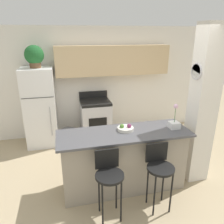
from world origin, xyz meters
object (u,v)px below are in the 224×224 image
object	(u,v)px
bar_stool_right	(159,168)
fruit_bowl	(126,128)
bar_stool_left	(109,175)
stove_range	(96,119)
refrigerator	(40,107)
trash_bin	(68,137)
potted_plant_on_fridge	(34,56)
orchid_vase	(174,123)

from	to	relation	value
bar_stool_right	fruit_bowl	world-z (taller)	fruit_bowl
bar_stool_left	stove_range	bearing A→B (deg)	84.65
refrigerator	bar_stool_left	size ratio (longest dim) A/B	1.79
fruit_bowl	trash_bin	world-z (taller)	fruit_bowl
potted_plant_on_fridge	trash_bin	xyz separation A→B (m)	(0.55, -0.23, -1.77)
orchid_vase	stove_range	bearing A→B (deg)	115.22
refrigerator	trash_bin	distance (m)	0.90
bar_stool_right	fruit_bowl	bearing A→B (deg)	118.15
refrigerator	stove_range	world-z (taller)	refrigerator
orchid_vase	fruit_bowl	bearing A→B (deg)	172.67
refrigerator	stove_range	size ratio (longest dim) A/B	1.61
potted_plant_on_fridge	orchid_vase	distance (m)	3.02
potted_plant_on_fridge	fruit_bowl	world-z (taller)	potted_plant_on_fridge
bar_stool_left	trash_bin	size ratio (longest dim) A/B	2.53
bar_stool_right	orchid_vase	distance (m)	0.79
stove_range	bar_stool_right	size ratio (longest dim) A/B	1.11
potted_plant_on_fridge	orchid_vase	bearing A→B (deg)	-41.95
fruit_bowl	potted_plant_on_fridge	bearing A→B (deg)	127.10
trash_bin	bar_stool_right	bearing A→B (deg)	-62.30
refrigerator	fruit_bowl	xyz separation A→B (m)	(1.39, -1.83, 0.15)
stove_range	orchid_vase	size ratio (longest dim) A/B	2.69
bar_stool_left	orchid_vase	xyz separation A→B (m)	(1.16, 0.49, 0.43)
orchid_vase	bar_stool_right	bearing A→B (deg)	-132.21
trash_bin	stove_range	bearing A→B (deg)	21.58
refrigerator	bar_stool_left	distance (m)	2.63
bar_stool_right	trash_bin	bearing A→B (deg)	117.70
refrigerator	fruit_bowl	size ratio (longest dim) A/B	6.94
potted_plant_on_fridge	refrigerator	bearing A→B (deg)	-63.17
bar_stool_right	orchid_vase	xyz separation A→B (m)	(0.45, 0.49, 0.43)
stove_range	potted_plant_on_fridge	bearing A→B (deg)	-178.24
potted_plant_on_fridge	orchid_vase	size ratio (longest dim) A/B	1.14
stove_range	potted_plant_on_fridge	xyz separation A→B (m)	(-1.22, -0.04, 1.50)
bar_stool_right	refrigerator	bearing A→B (deg)	125.09
bar_stool_left	trash_bin	xyz separation A→B (m)	(-0.44, 2.20, -0.45)
stove_range	bar_stool_left	world-z (taller)	stove_range
potted_plant_on_fridge	bar_stool_right	bearing A→B (deg)	-54.91
refrigerator	potted_plant_on_fridge	xyz separation A→B (m)	(-0.00, 0.00, 1.10)
bar_stool_right	orchid_vase	world-z (taller)	orchid_vase
stove_range	orchid_vase	distance (m)	2.26
potted_plant_on_fridge	fruit_bowl	size ratio (longest dim) A/B	1.82
bar_stool_left	orchid_vase	size ratio (longest dim) A/B	2.42
stove_range	bar_stool_right	distance (m)	2.51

